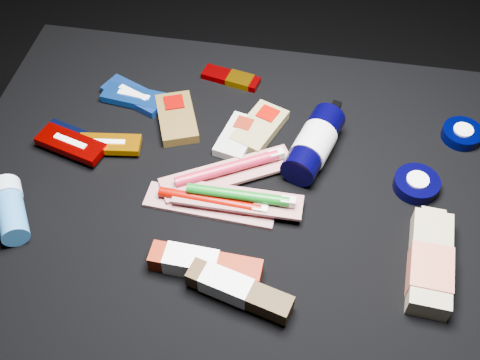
% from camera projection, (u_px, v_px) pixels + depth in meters
% --- Properties ---
extents(ground, '(3.00, 3.00, 0.00)m').
position_uv_depth(ground, '(233.00, 299.00, 1.35)').
color(ground, black).
rests_on(ground, ground).
extents(cloth_table, '(0.98, 0.78, 0.40)m').
position_uv_depth(cloth_table, '(232.00, 252.00, 1.20)').
color(cloth_table, black).
rests_on(cloth_table, ground).
extents(luna_bar_0, '(0.14, 0.10, 0.02)m').
position_uv_depth(luna_bar_0, '(134.00, 96.00, 1.18)').
color(luna_bar_0, '#1847B7').
rests_on(luna_bar_0, cloth_table).
extents(luna_bar_1, '(0.13, 0.06, 0.02)m').
position_uv_depth(luna_bar_1, '(134.00, 97.00, 1.17)').
color(luna_bar_1, '#1142A3').
rests_on(luna_bar_1, cloth_table).
extents(luna_bar_2, '(0.11, 0.07, 0.01)m').
position_uv_depth(luna_bar_2, '(71.00, 136.00, 1.11)').
color(luna_bar_2, black).
rests_on(luna_bar_2, cloth_table).
extents(luna_bar_3, '(0.12, 0.06, 0.01)m').
position_uv_depth(luna_bar_3, '(110.00, 144.00, 1.09)').
color(luna_bar_3, '#CA7000').
rests_on(luna_bar_3, cloth_table).
extents(luna_bar_4, '(0.14, 0.08, 0.02)m').
position_uv_depth(luna_bar_4, '(71.00, 144.00, 1.08)').
color(luna_bar_4, '#7C0000').
rests_on(luna_bar_4, cloth_table).
extents(clif_bar_0, '(0.11, 0.14, 0.02)m').
position_uv_depth(clif_bar_0, '(176.00, 116.00, 1.14)').
color(clif_bar_0, '#533E18').
rests_on(clif_bar_0, cloth_table).
extents(clif_bar_1, '(0.08, 0.12, 0.02)m').
position_uv_depth(clif_bar_1, '(239.00, 135.00, 1.11)').
color(clif_bar_1, '#AFB0A9').
rests_on(clif_bar_1, cloth_table).
extents(clif_bar_2, '(0.10, 0.13, 0.02)m').
position_uv_depth(clif_bar_2, '(261.00, 126.00, 1.12)').
color(clif_bar_2, olive).
rests_on(clif_bar_2, cloth_table).
extents(power_bar, '(0.12, 0.06, 0.01)m').
position_uv_depth(power_bar, '(234.00, 79.00, 1.21)').
color(power_bar, '#730002').
rests_on(power_bar, cloth_table).
extents(lotion_bottle, '(0.10, 0.20, 0.06)m').
position_uv_depth(lotion_bottle, '(314.00, 144.00, 1.07)').
color(lotion_bottle, black).
rests_on(lotion_bottle, cloth_table).
extents(cream_tin_upper, '(0.07, 0.07, 0.02)m').
position_uv_depth(cream_tin_upper, '(462.00, 134.00, 1.11)').
color(cream_tin_upper, black).
rests_on(cream_tin_upper, cloth_table).
extents(cream_tin_lower, '(0.08, 0.08, 0.02)m').
position_uv_depth(cream_tin_lower, '(416.00, 184.00, 1.04)').
color(cream_tin_lower, black).
rests_on(cream_tin_lower, cloth_table).
extents(bodywash_bottle, '(0.07, 0.19, 0.04)m').
position_uv_depth(bodywash_bottle, '(430.00, 264.00, 0.93)').
color(bodywash_bottle, tan).
rests_on(bodywash_bottle, cloth_table).
extents(deodorant_stick, '(0.10, 0.12, 0.05)m').
position_uv_depth(deodorant_stick, '(10.00, 209.00, 0.99)').
color(deodorant_stick, '#2D6EAE').
rests_on(deodorant_stick, cloth_table).
extents(toothbrush_pack_0, '(0.23, 0.06, 0.02)m').
position_uv_depth(toothbrush_pack_0, '(212.00, 203.00, 1.01)').
color(toothbrush_pack_0, '#B6ACA9').
rests_on(toothbrush_pack_0, cloth_table).
extents(toothbrush_pack_1, '(0.23, 0.17, 0.03)m').
position_uv_depth(toothbrush_pack_1, '(229.00, 171.00, 1.05)').
color(toothbrush_pack_1, '#AAA59F').
rests_on(toothbrush_pack_1, cloth_table).
extents(toothbrush_pack_2, '(0.22, 0.05, 0.02)m').
position_uv_depth(toothbrush_pack_2, '(240.00, 198.00, 1.00)').
color(toothbrush_pack_2, '#ADA7A2').
rests_on(toothbrush_pack_2, cloth_table).
extents(toothpaste_carton_red, '(0.18, 0.05, 0.03)m').
position_uv_depth(toothpaste_carton_red, '(201.00, 264.00, 0.93)').
color(toothpaste_carton_red, maroon).
rests_on(toothpaste_carton_red, cloth_table).
extents(toothpaste_carton_green, '(0.17, 0.08, 0.03)m').
position_uv_depth(toothpaste_carton_green, '(235.00, 289.00, 0.90)').
color(toothpaste_carton_green, '#311F0B').
rests_on(toothpaste_carton_green, cloth_table).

